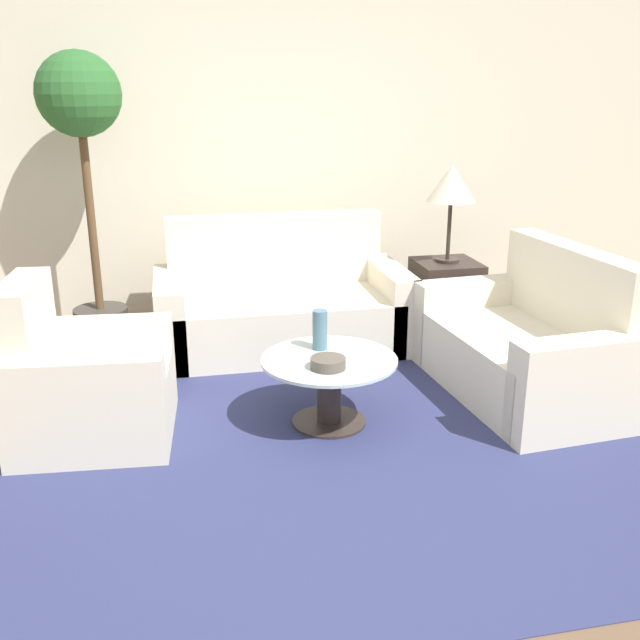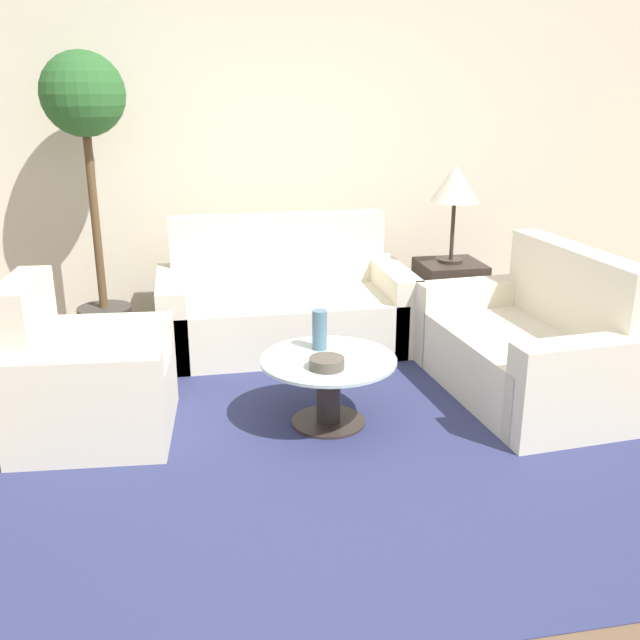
{
  "view_description": "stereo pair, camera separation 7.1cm",
  "coord_description": "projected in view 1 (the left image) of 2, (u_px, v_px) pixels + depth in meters",
  "views": [
    {
      "loc": [
        -0.7,
        -2.81,
        1.86
      ],
      "look_at": [
        0.13,
        1.08,
        0.55
      ],
      "focal_mm": 40.0,
      "sensor_mm": 36.0,
      "label": 1
    },
    {
      "loc": [
        -0.63,
        -2.83,
        1.86
      ],
      "look_at": [
        0.13,
        1.08,
        0.55
      ],
      "focal_mm": 40.0,
      "sensor_mm": 36.0,
      "label": 2
    }
  ],
  "objects": [
    {
      "name": "wall_back",
      "position": [
        255.0,
        159.0,
        5.7
      ],
      "size": [
        10.0,
        0.06,
        2.6
      ],
      "color": "beige",
      "rests_on": "ground_plane"
    },
    {
      "name": "armchair",
      "position": [
        82.0,
        388.0,
        3.9
      ],
      "size": [
        0.88,
        0.87,
        0.9
      ],
      "rotation": [
        0.0,
        0.0,
        1.49
      ],
      "color": "beige",
      "rests_on": "ground_plane"
    },
    {
      "name": "bowl",
      "position": [
        328.0,
        363.0,
        3.85
      ],
      "size": [
        0.19,
        0.19,
        0.06
      ],
      "color": "brown",
      "rests_on": "coffee_table"
    },
    {
      "name": "table_lamp",
      "position": [
        452.0,
        185.0,
        5.23
      ],
      "size": [
        0.36,
        0.36,
        0.72
      ],
      "color": "#332823",
      "rests_on": "side_table"
    },
    {
      "name": "coffee_table",
      "position": [
        329.0,
        382.0,
        4.05
      ],
      "size": [
        0.77,
        0.77,
        0.4
      ],
      "color": "#332823",
      "rests_on": "ground_plane"
    },
    {
      "name": "ground_plane",
      "position": [
        341.0,
        504.0,
        3.33
      ],
      "size": [
        14.0,
        14.0,
        0.0
      ],
      "primitive_type": "plane",
      "color": "brown"
    },
    {
      "name": "vase",
      "position": [
        320.0,
        330.0,
        4.11
      ],
      "size": [
        0.09,
        0.09,
        0.23
      ],
      "color": "slate",
      "rests_on": "coffee_table"
    },
    {
      "name": "loveseat",
      "position": [
        532.0,
        349.0,
        4.48
      ],
      "size": [
        0.96,
        1.53,
        0.92
      ],
      "rotation": [
        0.0,
        0.0,
        -1.49
      ],
      "color": "beige",
      "rests_on": "ground_plane"
    },
    {
      "name": "sofa_main",
      "position": [
        281.0,
        307.0,
        5.32
      ],
      "size": [
        1.82,
        0.89,
        0.94
      ],
      "color": "beige",
      "rests_on": "ground_plane"
    },
    {
      "name": "rug",
      "position": [
        329.0,
        423.0,
        4.13
      ],
      "size": [
        3.58,
        3.6,
        0.01
      ],
      "color": "navy",
      "rests_on": "ground_plane"
    },
    {
      "name": "side_table",
      "position": [
        445.0,
        299.0,
        5.5
      ],
      "size": [
        0.46,
        0.46,
        0.59
      ],
      "color": "#332823",
      "rests_on": "ground_plane"
    },
    {
      "name": "potted_plant",
      "position": [
        83.0,
        143.0,
        4.93
      ],
      "size": [
        0.58,
        0.58,
        2.1
      ],
      "color": "#3D3833",
      "rests_on": "ground_plane"
    }
  ]
}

